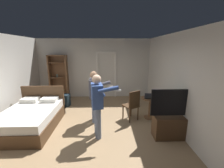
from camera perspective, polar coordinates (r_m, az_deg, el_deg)
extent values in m
plane|color=#997A56|center=(4.28, -10.33, -18.21)|extent=(6.88, 6.88, 0.00)
cube|color=beige|center=(6.87, -6.93, 6.04)|extent=(5.34, 0.12, 2.70)
cube|color=beige|center=(4.20, 26.55, -0.10)|extent=(0.12, 6.49, 2.70)
cube|color=white|center=(6.83, -5.79, 3.27)|extent=(0.08, 0.08, 2.05)
cube|color=white|center=(6.82, 1.36, 3.32)|extent=(0.08, 0.08, 2.05)
cube|color=white|center=(6.71, -2.30, 12.29)|extent=(0.93, 0.08, 0.08)
cube|color=#4C331E|center=(4.93, -29.17, -13.00)|extent=(1.40, 1.95, 0.35)
cube|color=silver|center=(4.82, -29.56, -9.95)|extent=(1.34, 1.89, 0.22)
cube|color=#4C331E|center=(5.59, -25.25, -5.80)|extent=(1.40, 0.08, 1.02)
cube|color=white|center=(5.46, -29.42, -5.37)|extent=(0.50, 0.34, 0.12)
cube|color=white|center=(5.21, -23.37, -5.59)|extent=(0.50, 0.34, 0.12)
cube|color=brown|center=(7.13, -23.10, 2.42)|extent=(0.06, 0.32, 1.99)
cube|color=brown|center=(6.89, -17.28, 2.55)|extent=(0.06, 0.32, 1.99)
cube|color=brown|center=(6.90, -20.91, 10.44)|extent=(0.81, 0.32, 0.04)
cube|color=brown|center=(7.14, -19.87, 2.72)|extent=(0.81, 0.02, 1.99)
cube|color=brown|center=(7.15, -19.81, -2.72)|extent=(0.75, 0.32, 0.03)
cylinder|color=#729251|center=(7.08, -18.49, -2.31)|extent=(0.05, 0.05, 0.08)
cube|color=brown|center=(7.00, -20.24, 2.48)|extent=(0.75, 0.32, 0.03)
cylinder|color=slate|center=(7.01, -20.74, 3.10)|extent=(0.08, 0.08, 0.13)
cube|color=brown|center=(6.92, -20.69, 7.87)|extent=(0.75, 0.32, 0.03)
cube|color=#4C331E|center=(4.18, 22.24, -15.30)|extent=(0.91, 0.40, 0.58)
cube|color=black|center=(3.90, 23.24, -6.68)|extent=(1.15, 0.05, 0.67)
cube|color=#2E9660|center=(3.92, 23.06, -6.53)|extent=(1.09, 0.01, 0.61)
cylinder|color=brown|center=(5.01, 14.56, -9.23)|extent=(0.08, 0.08, 0.67)
cylinder|color=brown|center=(5.14, 14.35, -12.52)|extent=(0.34, 0.34, 0.03)
cylinder|color=brown|center=(4.89, 14.81, -5.44)|extent=(0.57, 0.57, 0.03)
cube|color=black|center=(4.87, 14.49, -5.15)|extent=(0.35, 0.27, 0.02)
cube|color=black|center=(4.72, 14.72, -4.33)|extent=(0.35, 0.24, 0.07)
cube|color=navy|center=(4.73, 14.72, -4.30)|extent=(0.31, 0.21, 0.06)
cylinder|color=#3B2828|center=(4.82, 16.75, -4.46)|extent=(0.06, 0.06, 0.19)
cylinder|color=#3B2828|center=(4.79, 16.84, -3.13)|extent=(0.03, 0.03, 0.05)
cylinder|color=#4C331E|center=(5.06, 7.46, -10.00)|extent=(0.04, 0.04, 0.45)
cylinder|color=#4C331E|center=(4.86, 4.35, -10.94)|extent=(0.04, 0.04, 0.45)
cylinder|color=#4C331E|center=(4.83, 10.12, -11.29)|extent=(0.04, 0.04, 0.45)
cylinder|color=#4C331E|center=(4.62, 6.96, -12.36)|extent=(0.04, 0.04, 0.45)
cube|color=#4C331E|center=(4.75, 7.31, -8.44)|extent=(0.58, 0.58, 0.04)
cube|color=#4C331E|center=(4.53, 8.81, -5.92)|extent=(0.38, 0.25, 0.50)
cylinder|color=slate|center=(4.01, -5.87, -13.64)|extent=(0.15, 0.15, 0.82)
cylinder|color=slate|center=(3.80, -5.45, -15.22)|extent=(0.15, 0.15, 0.82)
cube|color=#334C8C|center=(3.63, -5.93, -4.54)|extent=(0.33, 0.46, 0.58)
sphere|color=#D8AD8C|center=(3.52, -6.09, 1.89)|extent=(0.22, 0.22, 0.22)
cylinder|color=#334C8C|center=(3.83, -5.02, -1.91)|extent=(0.34, 0.15, 0.47)
cylinder|color=#334C8C|center=(3.38, -1.47, -2.17)|extent=(0.50, 0.18, 0.16)
cube|color=white|center=(3.42, 2.60, -2.62)|extent=(0.12, 0.06, 0.04)
cylinder|color=slate|center=(4.78, -6.79, -9.15)|extent=(0.15, 0.15, 0.80)
cylinder|color=slate|center=(4.56, -6.96, -10.30)|extent=(0.15, 0.15, 0.80)
cube|color=#4C4C56|center=(4.45, -7.12, -1.57)|extent=(0.27, 0.43, 0.57)
sphere|color=#936B4C|center=(4.36, -7.28, 3.56)|extent=(0.22, 0.22, 0.22)
cylinder|color=#4C4C56|center=(4.64, -5.86, 0.40)|extent=(0.32, 0.10, 0.46)
cylinder|color=#4C4C56|center=(4.16, -3.95, -0.11)|extent=(0.51, 0.10, 0.21)
cube|color=white|center=(4.16, -0.47, -1.00)|extent=(0.12, 0.04, 0.04)
cube|color=#1E2D38|center=(6.19, -18.52, -6.01)|extent=(0.53, 0.38, 0.48)
cube|color=#1E2D38|center=(6.16, -19.93, -6.59)|extent=(0.50, 0.36, 0.41)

